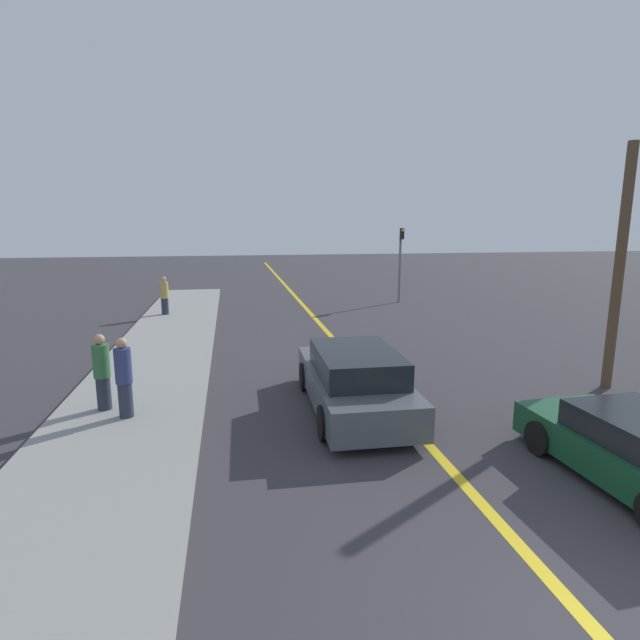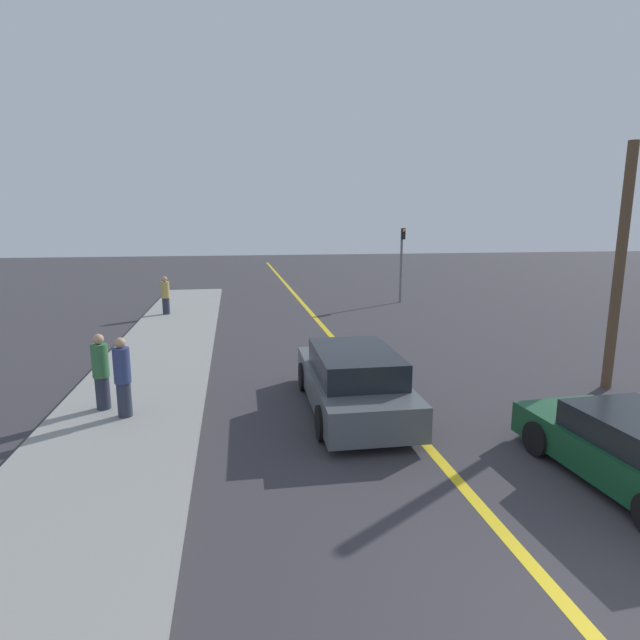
{
  "view_description": "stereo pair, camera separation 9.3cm",
  "coord_description": "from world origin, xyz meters",
  "px_view_note": "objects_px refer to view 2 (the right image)",
  "views": [
    {
      "loc": [
        -3.49,
        -3.36,
        4.03
      ],
      "look_at": [
        -0.76,
        11.87,
        1.0
      ],
      "focal_mm": 28.0,
      "sensor_mm": 36.0,
      "label": 1
    },
    {
      "loc": [
        -3.4,
        -3.38,
        4.03
      ],
      "look_at": [
        -0.76,
        11.87,
        1.0
      ],
      "focal_mm": 28.0,
      "sensor_mm": 36.0,
      "label": 2
    }
  ],
  "objects_px": {
    "car_ahead_center": "(353,381)",
    "pedestrian_far_standing": "(165,295)",
    "pedestrian_mid_group": "(101,372)",
    "utility_pole": "(619,270)",
    "car_near_right_lane": "(638,452)",
    "traffic_light": "(402,257)",
    "pedestrian_near_curb": "(123,377)"
  },
  "relations": [
    {
      "from": "car_ahead_center",
      "to": "pedestrian_far_standing",
      "type": "distance_m",
      "value": 13.14
    },
    {
      "from": "pedestrian_mid_group",
      "to": "utility_pole",
      "type": "distance_m",
      "value": 12.01
    },
    {
      "from": "car_ahead_center",
      "to": "utility_pole",
      "type": "distance_m",
      "value": 6.95
    },
    {
      "from": "car_ahead_center",
      "to": "pedestrian_mid_group",
      "type": "relative_size",
      "value": 2.9
    },
    {
      "from": "car_near_right_lane",
      "to": "pedestrian_mid_group",
      "type": "bearing_deg",
      "value": 150.48
    },
    {
      "from": "traffic_light",
      "to": "utility_pole",
      "type": "bearing_deg",
      "value": -87.36
    },
    {
      "from": "car_near_right_lane",
      "to": "traffic_light",
      "type": "xyz_separation_m",
      "value": [
        2.33,
        18.02,
        1.76
      ]
    },
    {
      "from": "car_ahead_center",
      "to": "pedestrian_mid_group",
      "type": "distance_m",
      "value": 5.33
    },
    {
      "from": "pedestrian_mid_group",
      "to": "traffic_light",
      "type": "relative_size",
      "value": 0.43
    },
    {
      "from": "utility_pole",
      "to": "traffic_light",
      "type": "bearing_deg",
      "value": 92.64
    },
    {
      "from": "car_ahead_center",
      "to": "pedestrian_mid_group",
      "type": "height_order",
      "value": "pedestrian_mid_group"
    },
    {
      "from": "car_near_right_lane",
      "to": "pedestrian_near_curb",
      "type": "relative_size",
      "value": 2.41
    },
    {
      "from": "pedestrian_near_curb",
      "to": "car_ahead_center",
      "type": "bearing_deg",
      "value": -1.39
    },
    {
      "from": "car_ahead_center",
      "to": "traffic_light",
      "type": "distance_m",
      "value": 15.45
    },
    {
      "from": "car_ahead_center",
      "to": "traffic_light",
      "type": "relative_size",
      "value": 1.26
    },
    {
      "from": "car_near_right_lane",
      "to": "utility_pole",
      "type": "relative_size",
      "value": 0.68
    },
    {
      "from": "pedestrian_far_standing",
      "to": "car_near_right_lane",
      "type": "bearing_deg",
      "value": -60.42
    },
    {
      "from": "pedestrian_far_standing",
      "to": "utility_pole",
      "type": "height_order",
      "value": "utility_pole"
    },
    {
      "from": "pedestrian_far_standing",
      "to": "utility_pole",
      "type": "xyz_separation_m",
      "value": [
        11.95,
        -11.58,
        1.97
      ]
    },
    {
      "from": "car_near_right_lane",
      "to": "traffic_light",
      "type": "relative_size",
      "value": 1.06
    },
    {
      "from": "car_near_right_lane",
      "to": "pedestrian_near_curb",
      "type": "bearing_deg",
      "value": 151.87
    },
    {
      "from": "car_near_right_lane",
      "to": "utility_pole",
      "type": "height_order",
      "value": "utility_pole"
    },
    {
      "from": "pedestrian_mid_group",
      "to": "utility_pole",
      "type": "relative_size",
      "value": 0.28
    },
    {
      "from": "car_near_right_lane",
      "to": "pedestrian_far_standing",
      "type": "relative_size",
      "value": 2.42
    },
    {
      "from": "car_ahead_center",
      "to": "utility_pole",
      "type": "bearing_deg",
      "value": 4.54
    },
    {
      "from": "pedestrian_near_curb",
      "to": "pedestrian_far_standing",
      "type": "bearing_deg",
      "value": 93.12
    },
    {
      "from": "pedestrian_far_standing",
      "to": "pedestrian_near_curb",
      "type": "bearing_deg",
      "value": -86.88
    },
    {
      "from": "car_ahead_center",
      "to": "pedestrian_far_standing",
      "type": "xyz_separation_m",
      "value": [
        -5.39,
        11.98,
        0.29
      ]
    },
    {
      "from": "pedestrian_mid_group",
      "to": "traffic_light",
      "type": "height_order",
      "value": "traffic_light"
    },
    {
      "from": "car_ahead_center",
      "to": "pedestrian_far_standing",
      "type": "bearing_deg",
      "value": 115.32
    },
    {
      "from": "car_near_right_lane",
      "to": "pedestrian_far_standing",
      "type": "xyz_separation_m",
      "value": [
        -8.98,
        15.83,
        0.4
      ]
    },
    {
      "from": "pedestrian_far_standing",
      "to": "pedestrian_mid_group",
      "type": "bearing_deg",
      "value": -89.46
    }
  ]
}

